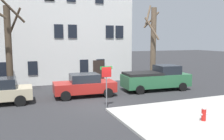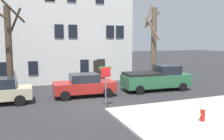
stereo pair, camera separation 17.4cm
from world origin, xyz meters
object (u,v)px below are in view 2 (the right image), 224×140
(building_main, at_px, (59,23))
(car_red_sedan, at_px, (84,85))
(fire_hydrant, at_px, (203,114))
(pickup_truck_green, at_px, (157,78))
(tree_bare_mid, at_px, (9,47))
(street_sign_pole, at_px, (106,79))
(tree_bare_far, at_px, (153,43))

(building_main, height_order, car_red_sedan, building_main)
(building_main, height_order, fire_hydrant, building_main)
(pickup_truck_green, distance_m, fire_hydrant, 7.80)
(tree_bare_mid, bearing_deg, street_sign_pole, -46.12)
(building_main, relative_size, car_red_sedan, 3.06)
(tree_bare_far, distance_m, fire_hydrant, 11.87)
(car_red_sedan, distance_m, fire_hydrant, 8.55)
(tree_bare_mid, bearing_deg, tree_bare_far, 4.22)
(tree_bare_mid, xyz_separation_m, fire_hydrant, (8.93, -9.91, -3.03))
(building_main, bearing_deg, fire_hydrant, -76.07)
(pickup_truck_green, bearing_deg, street_sign_pole, -149.42)
(building_main, relative_size, fire_hydrant, 19.15)
(tree_bare_far, relative_size, pickup_truck_green, 1.31)
(tree_bare_mid, relative_size, fire_hydrant, 9.78)
(tree_bare_far, relative_size, fire_hydrant, 10.26)
(tree_bare_far, xyz_separation_m, fire_hydrant, (-3.59, -10.84, -3.25))
(car_red_sedan, xyz_separation_m, fire_hydrant, (3.98, -7.56, -0.33))
(car_red_sedan, distance_m, pickup_truck_green, 5.97)
(building_main, xyz_separation_m, fire_hydrant, (4.19, -16.88, -5.28))
(tree_bare_far, xyz_separation_m, car_red_sedan, (-7.57, -3.28, -2.92))
(tree_bare_far, bearing_deg, car_red_sedan, -156.60)
(fire_hydrant, distance_m, street_sign_pole, 5.67)
(tree_bare_far, distance_m, pickup_truck_green, 4.61)
(building_main, distance_m, tree_bare_mid, 8.73)
(car_red_sedan, bearing_deg, tree_bare_mid, 154.62)
(building_main, height_order, street_sign_pole, building_main)
(building_main, height_order, pickup_truck_green, building_main)
(tree_bare_mid, distance_m, street_sign_pole, 8.02)
(building_main, bearing_deg, tree_bare_mid, -124.23)
(tree_bare_mid, relative_size, tree_bare_far, 0.95)
(tree_bare_mid, distance_m, pickup_truck_green, 11.47)
(tree_bare_far, height_order, fire_hydrant, tree_bare_far)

